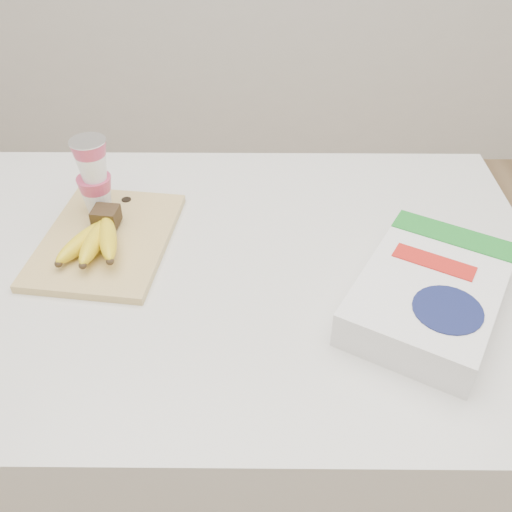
{
  "coord_description": "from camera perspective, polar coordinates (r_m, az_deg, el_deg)",
  "views": [
    {
      "loc": [
        0.09,
        -0.8,
        1.6
      ],
      "look_at": [
        0.08,
        -0.03,
        0.96
      ],
      "focal_mm": 40.0,
      "sensor_mm": 36.0,
      "label": 1
    }
  ],
  "objects": [
    {
      "name": "yogurt_stack",
      "position": [
        1.15,
        -15.94,
        7.81
      ],
      "size": [
        0.07,
        0.07,
        0.16
      ],
      "color": "white",
      "rests_on": "cutting_board"
    },
    {
      "name": "cutting_board",
      "position": [
        1.13,
        -14.68,
        1.61
      ],
      "size": [
        0.27,
        0.35,
        0.02
      ],
      "primitive_type": "cube",
      "rotation": [
        0.0,
        0.0,
        -0.12
      ],
      "color": "#CFBB72",
      "rests_on": "table"
    },
    {
      "name": "table",
      "position": [
        1.39,
        -3.48,
        -15.33
      ],
      "size": [
        1.23,
        0.82,
        0.92
      ],
      "primitive_type": "cube",
      "color": "silver",
      "rests_on": "ground"
    },
    {
      "name": "cereal_box",
      "position": [
        0.98,
        16.99,
        -3.54
      ],
      "size": [
        0.34,
        0.38,
        0.07
      ],
      "rotation": [
        0.0,
        0.0,
        -0.51
      ],
      "color": "white",
      "rests_on": "table"
    },
    {
      "name": "bananas",
      "position": [
        1.09,
        -15.67,
        1.84
      ],
      "size": [
        0.13,
        0.18,
        0.06
      ],
      "color": "#382816",
      "rests_on": "cutting_board"
    },
    {
      "name": "room",
      "position": [
        0.84,
        -5.99,
        22.12
      ],
      "size": [
        4.0,
        4.0,
        4.0
      ],
      "color": "tan",
      "rests_on": "ground"
    }
  ]
}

